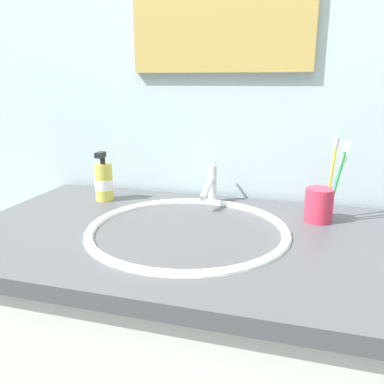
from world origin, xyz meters
The scene contains 9 objects.
tiled_wall_back centered at (0.00, 0.37, 1.20)m, with size 2.30×0.04×2.40m, color silver.
vanity_counter centered at (0.00, 0.00, 0.42)m, with size 1.10×0.65×0.84m.
sink_basin centered at (0.00, 0.01, 0.80)m, with size 0.50×0.50×0.12m.
faucet centered at (0.00, 0.24, 0.90)m, with size 0.02×0.16×0.12m.
toothbrush_cup centered at (0.30, 0.17, 0.89)m, with size 0.07×0.07×0.09m, color #D8334C.
toothbrush_green centered at (0.34, 0.16, 0.96)m, with size 0.04×0.01×0.20m.
toothbrush_yellow centered at (0.33, 0.20, 0.97)m, with size 0.02×0.03×0.21m.
toothbrush_blue centered at (0.34, 0.18, 0.95)m, with size 0.05×0.03×0.17m.
soap_dispenser centered at (-0.32, 0.19, 0.90)m, with size 0.06×0.06×0.15m.
Camera 1 is at (0.27, -0.88, 1.20)m, focal length 37.76 mm.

